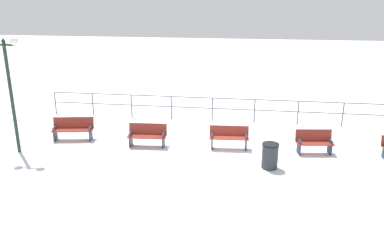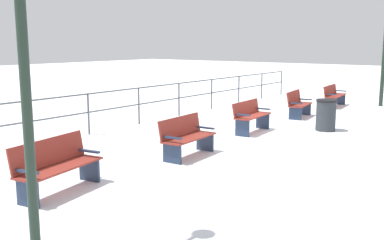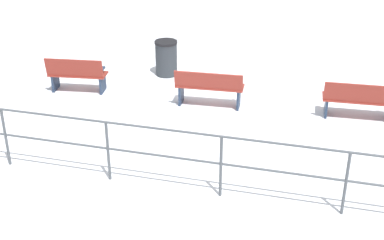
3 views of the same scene
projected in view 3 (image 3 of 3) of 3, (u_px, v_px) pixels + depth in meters
name	position (u px, v px, depth m)	size (l,w,h in m)	color
ground_plane	(210.00, 103.00, 12.38)	(80.00, 80.00, 0.00)	white
bench_second	(359.00, 100.00, 11.47)	(0.65, 1.54, 0.88)	maroon
bench_third	(209.00, 87.00, 12.03)	(0.60, 1.54, 0.88)	maroon
bench_fourth	(77.00, 74.00, 12.77)	(0.70, 1.42, 0.89)	maroon
waterfront_railing	(163.00, 148.00, 8.97)	(0.05, 17.84, 1.14)	#4C5156
trash_bin	(166.00, 58.00, 13.76)	(0.58, 0.58, 0.90)	#2D3338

